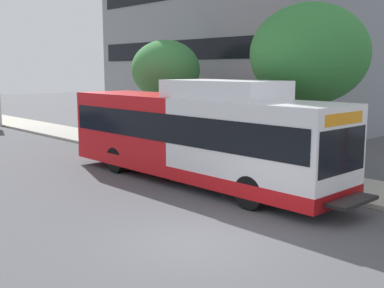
% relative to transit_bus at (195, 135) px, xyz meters
% --- Properties ---
extents(ground_plane, '(120.00, 120.00, 0.00)m').
position_rel_transit_bus_xyz_m(ground_plane, '(-4.00, 3.58, -1.70)').
color(ground_plane, '#4C4C51').
extents(sidewalk_curb, '(3.00, 56.00, 0.14)m').
position_rel_transit_bus_xyz_m(sidewalk_curb, '(3.00, 1.58, -1.63)').
color(sidewalk_curb, '#A8A399').
rests_on(sidewalk_curb, ground).
extents(transit_bus, '(2.58, 12.25, 3.65)m').
position_rel_transit_bus_xyz_m(transit_bus, '(0.00, 0.00, 0.00)').
color(transit_bus, white).
rests_on(transit_bus, ground).
extents(street_tree_near_stop, '(4.41, 4.41, 6.30)m').
position_rel_transit_bus_xyz_m(street_tree_near_stop, '(4.04, -1.92, 2.85)').
color(street_tree_near_stop, '#4C3823').
rests_on(street_tree_near_stop, sidewalk_curb).
extents(street_tree_mid_block, '(3.36, 3.36, 5.28)m').
position_rel_transit_bus_xyz_m(street_tree_mid_block, '(3.71, 6.00, 2.27)').
color(street_tree_mid_block, '#4C3823').
rests_on(street_tree_mid_block, sidewalk_curb).
extents(lattice_comm_tower, '(1.10, 1.10, 30.48)m').
position_rel_transit_bus_xyz_m(lattice_comm_tower, '(19.32, 22.58, 8.48)').
color(lattice_comm_tower, '#B7B7BC').
rests_on(lattice_comm_tower, ground).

